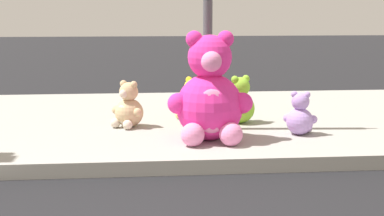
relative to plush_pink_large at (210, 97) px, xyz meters
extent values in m
cube|color=#9E9B93|center=(-0.96, 1.39, -0.55)|extent=(28.00, 4.40, 0.15)
sphere|color=#F22D93|center=(0.00, 0.04, -0.11)|extent=(0.73, 0.73, 0.73)
ellipsoid|color=pink|center=(-0.01, -0.23, -0.11)|extent=(0.41, 0.18, 0.48)
sphere|color=#F22D93|center=(0.00, 0.04, 0.43)|extent=(0.48, 0.48, 0.48)
sphere|color=pink|center=(-0.01, -0.17, 0.40)|extent=(0.22, 0.22, 0.22)
sphere|color=#F22D93|center=(0.17, 0.03, 0.63)|extent=(0.18, 0.18, 0.18)
sphere|color=#F22D93|center=(0.34, -0.07, -0.06)|extent=(0.23, 0.23, 0.23)
sphere|color=pink|center=(0.19, -0.28, -0.35)|extent=(0.25, 0.25, 0.25)
sphere|color=#F22D93|center=(-0.17, 0.04, 0.63)|extent=(0.18, 0.18, 0.18)
sphere|color=#F22D93|center=(-0.35, -0.04, -0.06)|extent=(0.23, 0.23, 0.23)
sphere|color=pink|center=(-0.21, -0.27, -0.35)|extent=(0.25, 0.25, 0.25)
sphere|color=yellow|center=(-0.07, 1.24, -0.31)|extent=(0.34, 0.34, 0.34)
ellipsoid|color=#F0DB80|center=(-0.17, 1.17, -0.31)|extent=(0.16, 0.20, 0.22)
sphere|color=yellow|center=(-0.07, 1.24, -0.06)|extent=(0.22, 0.22, 0.22)
sphere|color=#F0DB80|center=(-0.15, 1.19, -0.07)|extent=(0.10, 0.10, 0.10)
sphere|color=yellow|center=(-0.03, 1.17, 0.03)|extent=(0.08, 0.08, 0.08)
sphere|color=yellow|center=(-0.02, 1.08, -0.28)|extent=(0.11, 0.11, 0.11)
sphere|color=#F0DB80|center=(-0.14, 1.08, -0.42)|extent=(0.12, 0.12, 0.12)
sphere|color=yellow|center=(-0.11, 1.30, 0.03)|extent=(0.08, 0.08, 0.08)
sphere|color=yellow|center=(-0.19, 1.35, -0.28)|extent=(0.11, 0.11, 0.11)
sphere|color=#F0DB80|center=(-0.24, 1.24, -0.42)|extent=(0.12, 0.12, 0.12)
sphere|color=#8CD133|center=(0.50, 0.92, -0.29)|extent=(0.37, 0.37, 0.37)
ellipsoid|color=#B8DE87|center=(0.44, 1.04, -0.29)|extent=(0.22, 0.16, 0.24)
sphere|color=#8CD133|center=(0.50, 0.92, -0.02)|extent=(0.24, 0.24, 0.24)
sphere|color=#B8DE87|center=(0.45, 1.01, -0.03)|extent=(0.11, 0.11, 0.11)
sphere|color=#8CD133|center=(0.42, 0.88, 0.08)|extent=(0.09, 0.09, 0.09)
sphere|color=#8CD133|center=(0.32, 0.88, -0.27)|extent=(0.12, 0.12, 0.12)
sphere|color=#B8DE87|center=(0.34, 1.01, -0.41)|extent=(0.13, 0.13, 0.13)
sphere|color=#8CD133|center=(0.58, 0.95, 0.08)|extent=(0.09, 0.09, 0.09)
sphere|color=#8CD133|center=(0.64, 1.04, -0.27)|extent=(0.12, 0.12, 0.12)
sphere|color=#B8DE87|center=(0.52, 1.10, -0.41)|extent=(0.13, 0.13, 0.13)
sphere|color=tan|center=(-0.89, 0.81, -0.30)|extent=(0.35, 0.35, 0.35)
ellipsoid|color=beige|center=(-0.97, 0.71, -0.30)|extent=(0.20, 0.18, 0.23)
sphere|color=tan|center=(-0.89, 0.81, -0.04)|extent=(0.23, 0.23, 0.23)
sphere|color=beige|center=(-0.95, 0.73, -0.06)|extent=(0.10, 0.10, 0.10)
sphere|color=tan|center=(-0.82, 0.76, 0.05)|extent=(0.09, 0.09, 0.09)
sphere|color=tan|center=(-0.79, 0.67, -0.28)|extent=(0.11, 0.11, 0.11)
sphere|color=beige|center=(-0.90, 0.63, -0.42)|extent=(0.12, 0.12, 0.12)
sphere|color=tan|center=(-0.95, 0.86, 0.05)|extent=(0.09, 0.09, 0.09)
sphere|color=tan|center=(-1.04, 0.87, -0.28)|extent=(0.11, 0.11, 0.11)
sphere|color=beige|center=(-1.05, 0.75, -0.42)|extent=(0.12, 0.12, 0.12)
sphere|color=#B28CD8|center=(1.06, 0.18, -0.32)|extent=(0.31, 0.31, 0.31)
ellipsoid|color=silver|center=(1.10, 0.29, -0.32)|extent=(0.18, 0.12, 0.20)
sphere|color=#B28CD8|center=(1.06, 0.18, -0.09)|extent=(0.20, 0.20, 0.20)
sphere|color=silver|center=(1.09, 0.26, -0.11)|extent=(0.09, 0.09, 0.09)
sphere|color=#B28CD8|center=(0.99, 0.21, -0.01)|extent=(0.08, 0.08, 0.08)
sphere|color=#B28CD8|center=(0.94, 0.27, -0.30)|extent=(0.10, 0.10, 0.10)
sphere|color=silver|center=(1.03, 0.33, -0.42)|extent=(0.11, 0.11, 0.11)
sphere|color=#B28CD8|center=(1.13, 0.16, -0.01)|extent=(0.08, 0.08, 0.08)
sphere|color=#B28CD8|center=(1.21, 0.17, -0.30)|extent=(0.10, 0.10, 0.10)
sphere|color=silver|center=(1.19, 0.27, -0.42)|extent=(0.11, 0.11, 0.11)
camera|label=1|loc=(-0.76, -6.05, 0.96)|focal=53.35mm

